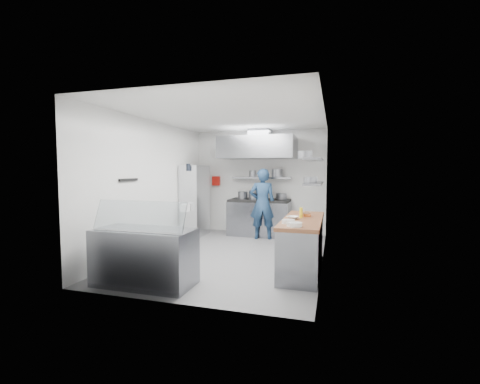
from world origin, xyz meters
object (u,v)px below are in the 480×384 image
(gas_range, at_px, (259,218))
(wire_rack, at_px, (195,201))
(display_case, at_px, (145,257))
(chef, at_px, (262,204))

(gas_range, distance_m, wire_rack, 1.77)
(gas_range, bearing_deg, display_case, -101.57)
(chef, distance_m, wire_rack, 1.80)
(wire_rack, bearing_deg, display_case, -77.57)
(gas_range, relative_size, chef, 0.90)
(gas_range, height_order, chef, chef)
(chef, bearing_deg, display_case, 61.74)
(wire_rack, distance_m, display_case, 3.71)
(chef, bearing_deg, gas_range, -80.99)
(gas_range, height_order, wire_rack, wire_rack)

